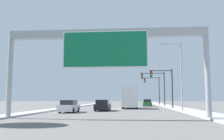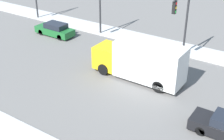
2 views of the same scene
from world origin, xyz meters
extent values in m
cube|color=#B8B8B8|center=(9.50, 60.00, 0.07)|extent=(3.00, 120.00, 0.15)
cylinder|color=black|center=(-2.53, 32.33, 0.32)|extent=(0.22, 0.64, 0.64)
cylinder|color=black|center=(-0.97, 32.33, 0.32)|extent=(0.22, 0.64, 0.64)
cube|color=#1E662D|center=(5.25, 52.01, 0.54)|extent=(1.75, 4.58, 0.73)
cube|color=#1E232D|center=(5.25, 51.78, 1.19)|extent=(1.54, 2.38, 0.56)
cylinder|color=black|center=(4.49, 53.43, 0.32)|extent=(0.22, 0.64, 0.64)
cylinder|color=black|center=(6.01, 53.43, 0.32)|extent=(0.22, 0.64, 0.64)
cylinder|color=black|center=(4.49, 50.59, 0.32)|extent=(0.22, 0.64, 0.64)
cylinder|color=black|center=(6.01, 50.59, 0.32)|extent=(0.22, 0.64, 0.64)
cube|color=yellow|center=(1.75, 42.22, 1.29)|extent=(2.24, 2.21, 1.97)
cube|color=silver|center=(1.75, 38.27, 1.82)|extent=(2.44, 5.68, 3.04)
cylinder|color=black|center=(0.67, 42.11, 0.50)|extent=(0.28, 1.00, 1.00)
cylinder|color=black|center=(2.83, 42.11, 0.50)|extent=(0.28, 1.00, 1.00)
cylinder|color=black|center=(0.67, 36.85, 0.50)|extent=(0.28, 1.00, 1.00)
cylinder|color=black|center=(2.83, 36.85, 0.50)|extent=(0.28, 1.00, 1.00)
cylinder|color=#2D2D30|center=(8.50, 38.00, 3.20)|extent=(0.20, 0.20, 6.39)
cube|color=black|center=(5.22, 38.00, 5.52)|extent=(0.35, 0.28, 1.05)
cylinder|color=red|center=(5.22, 37.84, 5.87)|extent=(0.22, 0.04, 0.22)
cylinder|color=yellow|center=(5.22, 37.84, 5.52)|extent=(0.22, 0.04, 0.22)
cylinder|color=green|center=(5.22, 37.84, 5.17)|extent=(0.22, 0.04, 0.22)
cylinder|color=#2D2D30|center=(8.50, 48.00, 3.48)|extent=(0.20, 0.20, 6.97)
camera|label=1|loc=(2.26, -2.34, 1.63)|focal=40.00mm
camera|label=2|loc=(-18.75, 28.31, 12.98)|focal=50.00mm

